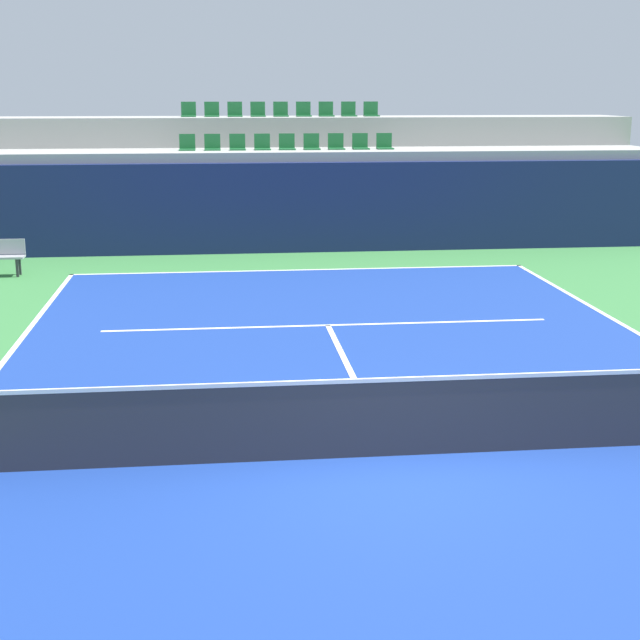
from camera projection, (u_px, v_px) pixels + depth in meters
ground_plane at (391, 456)px, 11.07m from camera, size 80.00×80.00×0.00m
court_surface at (391, 456)px, 11.07m from camera, size 11.00×24.00×0.01m
baseline_far at (301, 270)px, 22.60m from camera, size 11.00×0.10×0.00m
service_line_far at (328, 325)px, 17.25m from camera, size 8.26×0.10×0.00m
centre_service_line at (353, 376)px, 14.16m from camera, size 0.10×6.40×0.00m
back_wall at (292, 208)px, 24.94m from camera, size 20.96×0.30×2.39m
stands_tier_lower at (288, 198)px, 26.22m from camera, size 20.96×2.40×2.65m
stands_tier_upper at (282, 175)px, 28.43m from camera, size 20.96×2.40×3.49m
seating_row_lower at (287, 145)px, 25.96m from camera, size 5.96×0.44×0.44m
seating_row_upper at (281, 112)px, 28.08m from camera, size 5.96×0.44×0.44m
tennis_net at (392, 416)px, 10.95m from camera, size 11.08×0.08×1.07m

